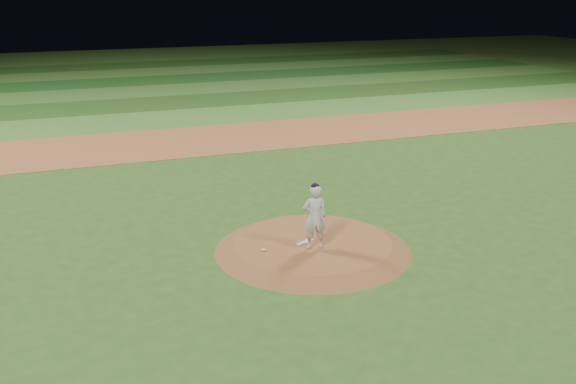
{
  "coord_description": "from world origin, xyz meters",
  "views": [
    {
      "loc": [
        -6.49,
        -15.3,
        7.16
      ],
      "look_at": [
        0.0,
        2.0,
        1.1
      ],
      "focal_mm": 40.0,
      "sensor_mm": 36.0,
      "label": 1
    }
  ],
  "objects_px": {
    "pitchers_mound": "(313,246)",
    "rosin_bag": "(263,250)",
    "pitching_rubber": "(305,242)",
    "pitcher_on_mound": "(315,217)"
  },
  "relations": [
    {
      "from": "pitcher_on_mound",
      "to": "pitchers_mound",
      "type": "bearing_deg",
      "value": 71.81
    },
    {
      "from": "pitching_rubber",
      "to": "rosin_bag",
      "type": "xyz_separation_m",
      "value": [
        -1.28,
        -0.16,
        0.02
      ]
    },
    {
      "from": "pitchers_mound",
      "to": "pitching_rubber",
      "type": "bearing_deg",
      "value": 172.36
    },
    {
      "from": "rosin_bag",
      "to": "pitchers_mound",
      "type": "bearing_deg",
      "value": 5.04
    },
    {
      "from": "pitching_rubber",
      "to": "rosin_bag",
      "type": "bearing_deg",
      "value": 162.62
    },
    {
      "from": "pitchers_mound",
      "to": "rosin_bag",
      "type": "distance_m",
      "value": 1.53
    },
    {
      "from": "pitching_rubber",
      "to": "pitcher_on_mound",
      "type": "bearing_deg",
      "value": -103.59
    },
    {
      "from": "pitchers_mound",
      "to": "pitching_rubber",
      "type": "relative_size",
      "value": 9.41
    },
    {
      "from": "pitcher_on_mound",
      "to": "rosin_bag",
      "type": "bearing_deg",
      "value": 168.1
    },
    {
      "from": "pitchers_mound",
      "to": "pitching_rubber",
      "type": "height_order",
      "value": "pitching_rubber"
    }
  ]
}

